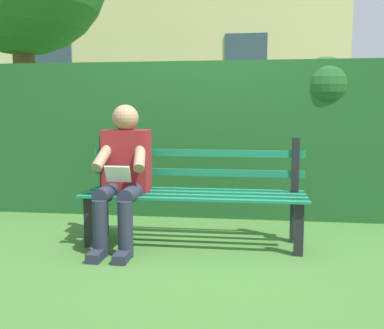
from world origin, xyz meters
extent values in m
plane|color=#3D6B2D|center=(0.00, 0.00, 0.00)|extent=(60.00, 60.00, 0.00)
cube|color=black|center=(-0.84, 0.18, 0.21)|extent=(0.07, 0.07, 0.42)
cube|color=black|center=(0.84, 0.18, 0.21)|extent=(0.07, 0.07, 0.42)
cube|color=black|center=(-0.84, -0.18, 0.21)|extent=(0.07, 0.07, 0.42)
cube|color=black|center=(0.84, -0.18, 0.21)|extent=(0.07, 0.07, 0.42)
cube|color=#197251|center=(0.00, -0.23, 0.43)|extent=(1.84, 0.06, 0.02)
cube|color=#197251|center=(0.00, -0.08, 0.43)|extent=(1.84, 0.06, 0.02)
cube|color=#197251|center=(0.00, 0.08, 0.43)|extent=(1.84, 0.06, 0.02)
cube|color=#197251|center=(0.00, 0.23, 0.43)|extent=(1.84, 0.06, 0.02)
cube|color=black|center=(-0.84, -0.22, 0.67)|extent=(0.06, 0.06, 0.45)
cube|color=black|center=(0.84, -0.22, 0.67)|extent=(0.06, 0.06, 0.45)
cube|color=#197251|center=(0.00, -0.22, 0.58)|extent=(1.84, 0.02, 0.06)
cube|color=#197251|center=(0.00, -0.22, 0.75)|extent=(1.84, 0.02, 0.06)
cube|color=maroon|center=(0.57, -0.02, 0.70)|extent=(0.38, 0.22, 0.52)
sphere|color=#A57A5B|center=(0.57, 0.00, 1.06)|extent=(0.22, 0.22, 0.22)
cylinder|color=#232838|center=(0.47, 0.19, 0.46)|extent=(0.13, 0.42, 0.13)
cylinder|color=#232838|center=(0.67, 0.19, 0.46)|extent=(0.13, 0.42, 0.13)
cylinder|color=#232838|center=(0.47, 0.40, 0.22)|extent=(0.12, 0.12, 0.44)
cylinder|color=#232838|center=(0.67, 0.40, 0.22)|extent=(0.12, 0.12, 0.44)
cube|color=#232838|center=(0.47, 0.48, 0.04)|extent=(0.10, 0.24, 0.07)
cube|color=#232838|center=(0.67, 0.48, 0.04)|extent=(0.10, 0.24, 0.07)
cylinder|color=#A57A5B|center=(0.42, 0.12, 0.76)|extent=(0.14, 0.32, 0.26)
cylinder|color=#A57A5B|center=(0.72, 0.12, 0.76)|extent=(0.14, 0.32, 0.26)
cube|color=white|center=(0.57, 0.24, 0.62)|extent=(0.20, 0.07, 0.13)
cube|color=#1E5123|center=(0.35, -1.24, 0.81)|extent=(5.20, 0.64, 1.62)
sphere|color=#1E5123|center=(-1.21, -1.15, 1.38)|extent=(0.58, 0.58, 0.58)
sphere|color=#1E5123|center=(1.65, -1.31, 1.29)|extent=(0.52, 0.52, 0.52)
cylinder|color=brown|center=(2.97, -2.87, 1.27)|extent=(0.32, 0.32, 2.54)
cube|color=beige|center=(1.88, -7.85, 3.88)|extent=(8.79, 3.13, 7.76)
cube|color=#334756|center=(-0.32, -6.27, 2.17)|extent=(0.90, 0.04, 1.20)
cube|color=#334756|center=(4.07, -6.27, 2.17)|extent=(0.90, 0.04, 1.20)
camera|label=1|loc=(-0.47, 3.60, 1.12)|focal=41.61mm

